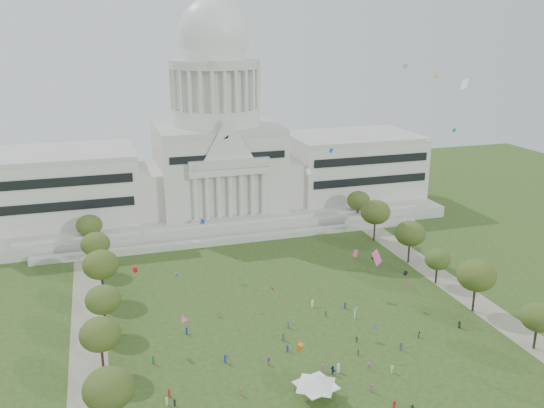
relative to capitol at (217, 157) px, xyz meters
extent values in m
plane|color=#32471C|center=(0.00, -113.59, -22.30)|extent=(400.00, 400.00, 0.00)
cube|color=#B7B6AB|center=(0.00, 1.41, -20.30)|extent=(160.00, 60.00, 4.00)
cube|color=#B7B6AB|center=(0.00, -31.59, -21.30)|extent=(130.00, 3.00, 2.00)
cube|color=#B7B6AB|center=(0.00, -23.59, -19.80)|extent=(140.00, 3.00, 5.00)
cube|color=beige|center=(-55.00, 0.41, -7.30)|extent=(50.00, 34.00, 22.00)
cube|color=beige|center=(55.00, 0.41, -7.30)|extent=(50.00, 34.00, 22.00)
cube|color=beige|center=(-27.00, -1.59, -10.30)|extent=(12.00, 26.00, 16.00)
cube|color=beige|center=(27.00, -1.59, -10.30)|extent=(12.00, 26.00, 16.00)
cube|color=beige|center=(0.00, 0.41, -4.30)|extent=(44.00, 38.00, 28.00)
cube|color=beige|center=(0.00, -19.59, -1.10)|extent=(28.00, 3.00, 2.40)
cube|color=black|center=(-55.00, -16.79, -5.30)|extent=(46.00, 0.40, 11.00)
cube|color=black|center=(55.00, -16.79, -5.30)|extent=(46.00, 0.40, 11.00)
cylinder|color=beige|center=(0.00, 0.41, 15.10)|extent=(32.00, 32.00, 6.00)
cylinder|color=beige|center=(0.00, 0.41, 25.10)|extent=(28.00, 28.00, 14.00)
cylinder|color=#B7B6AB|center=(0.00, 0.41, 33.60)|extent=(32.40, 32.40, 3.00)
cylinder|color=beige|center=(0.00, 0.41, 39.10)|extent=(22.00, 22.00, 8.00)
ellipsoid|color=white|center=(0.00, 0.41, 43.10)|extent=(25.00, 25.00, 26.20)
cube|color=gray|center=(-48.00, -83.59, -22.28)|extent=(8.00, 160.00, 0.04)
cube|color=gray|center=(48.00, -83.59, -22.28)|extent=(8.00, 160.00, 0.04)
ellipsoid|color=#384A1A|center=(-44.07, -116.55, -13.33)|extent=(8.86, 8.86, 7.25)
cylinder|color=black|center=(46.22, -115.34, -19.83)|extent=(0.56, 0.56, 4.92)
ellipsoid|color=#394C19|center=(46.22, -115.34, -14.62)|extent=(7.58, 7.58, 6.20)
cylinder|color=black|center=(-45.04, -96.29, -19.56)|extent=(0.56, 0.56, 5.47)
ellipsoid|color=#3A4F19|center=(-45.04, -96.29, -13.77)|extent=(8.42, 8.42, 6.89)
cylinder|color=black|center=(44.17, -96.15, -19.19)|extent=(0.56, 0.56, 6.20)
ellipsoid|color=#3E5018|center=(44.17, -96.15, -12.62)|extent=(9.55, 9.55, 7.82)
cylinder|color=black|center=(-44.09, -79.67, -19.66)|extent=(0.56, 0.56, 5.27)
ellipsoid|color=#3B511D|center=(-44.09, -79.67, -14.07)|extent=(8.12, 8.12, 6.65)
cylinder|color=black|center=(44.40, -79.10, -20.02)|extent=(0.56, 0.56, 4.56)
ellipsoid|color=#344E19|center=(44.40, -79.10, -15.19)|extent=(7.01, 7.01, 5.74)
cylinder|color=black|center=(-44.08, -61.17, -19.28)|extent=(0.56, 0.56, 6.03)
ellipsoid|color=#394E17|center=(-44.08, -61.17, -12.89)|extent=(9.29, 9.29, 7.60)
cylinder|color=black|center=(44.76, -63.55, -19.31)|extent=(0.56, 0.56, 5.97)
ellipsoid|color=#35471A|center=(44.76, -63.55, -12.99)|extent=(9.19, 9.19, 7.52)
cylinder|color=black|center=(-45.22, -42.58, -19.59)|extent=(0.56, 0.56, 5.41)
ellipsoid|color=#3D4D1B|center=(-45.22, -42.58, -13.86)|extent=(8.33, 8.33, 6.81)
cylinder|color=black|center=(43.49, -43.40, -19.11)|extent=(0.56, 0.56, 6.37)
ellipsoid|color=#39491B|center=(43.49, -43.40, -12.35)|extent=(9.82, 9.82, 8.03)
cylinder|color=black|center=(-46.87, -24.45, -19.64)|extent=(0.56, 0.56, 5.32)
ellipsoid|color=#394E1C|center=(-46.87, -24.45, -14.00)|extent=(8.19, 8.19, 6.70)
cylinder|color=black|center=(45.96, -25.46, -19.56)|extent=(0.56, 0.56, 5.47)
ellipsoid|color=#344C19|center=(45.96, -25.46, -13.77)|extent=(8.42, 8.42, 6.89)
cylinder|color=#4C4C4C|center=(-9.62, -120.98, -20.90)|extent=(0.12, 0.12, 2.79)
cylinder|color=#4C4C4C|center=(-3.37, -120.98, -20.90)|extent=(0.12, 0.12, 2.79)
cylinder|color=#4C4C4C|center=(-9.62, -114.73, -20.90)|extent=(0.12, 0.12, 2.79)
cylinder|color=#4C4C4C|center=(-3.37, -114.73, -20.90)|extent=(0.12, 0.12, 2.79)
cube|color=white|center=(-6.49, -117.86, -19.39)|extent=(8.18, 8.18, 0.22)
pyramid|color=white|center=(-6.49, -117.86, -18.17)|extent=(11.45, 11.45, 2.23)
imported|color=#26262B|center=(35.86, -102.55, -21.41)|extent=(0.92, 1.04, 1.78)
imported|color=#4C4C51|center=(24.41, -103.79, -21.46)|extent=(0.95, 0.85, 1.66)
imported|color=#994C8C|center=(7.63, -112.05, -21.45)|extent=(1.02, 1.23, 1.69)
imported|color=olive|center=(7.89, -106.29, -21.52)|extent=(0.53, 0.93, 1.56)
imported|color=navy|center=(-0.24, -111.48, -21.29)|extent=(1.33, 2.00, 2.01)
imported|color=#B21E1E|center=(6.28, -125.22, -21.38)|extent=(0.91, 1.06, 1.84)
imported|color=#994C8C|center=(-11.80, -104.24, -21.40)|extent=(1.02, 0.89, 1.78)
imported|color=silver|center=(11.65, -114.50, -21.48)|extent=(1.19, 1.02, 1.64)
imported|color=#4C4C51|center=(9.90, -101.31, -21.54)|extent=(0.70, 0.98, 1.51)
imported|color=#33723F|center=(9.04, -126.95, -21.44)|extent=(1.51, 1.60, 1.70)
cube|color=#994C8C|center=(4.66, -119.06, -21.49)|extent=(0.50, 0.48, 1.62)
cube|color=navy|center=(14.11, -85.56, -21.42)|extent=(0.54, 0.52, 1.75)
cube|color=#B21E1E|center=(-33.21, -109.07, -21.44)|extent=(0.41, 0.52, 1.72)
cube|color=navy|center=(-26.21, -86.50, -21.40)|extent=(0.51, 0.56, 1.80)
cube|color=silver|center=(-34.01, -111.48, -21.48)|extent=(0.41, 0.50, 1.62)
cube|color=olive|center=(-17.39, -80.53, -21.50)|extent=(0.35, 0.47, 1.59)
cube|color=navy|center=(-42.00, -85.86, -21.45)|extent=(0.52, 0.46, 1.68)
cube|color=#994C8C|center=(-1.80, -109.98, -21.45)|extent=(0.42, 0.52, 1.69)
cube|color=silver|center=(6.52, -82.19, -21.36)|extent=(0.49, 0.31, 1.86)
cube|color=silver|center=(14.24, -90.95, -21.53)|extent=(0.38, 0.47, 1.52)
cube|color=#4C4C51|center=(17.73, -107.36, -21.36)|extent=(0.47, 0.58, 1.88)
cube|color=#4C4C51|center=(-5.70, -95.79, -21.38)|extent=(0.57, 0.53, 1.83)
cube|color=olive|center=(-19.94, -112.62, -21.49)|extent=(0.41, 0.50, 1.62)
cube|color=silver|center=(1.14, -111.09, -21.34)|extent=(0.56, 0.41, 1.92)
cube|color=navy|center=(-20.31, -100.68, -21.35)|extent=(0.42, 0.56, 1.89)
cube|color=#4C4C51|center=(-2.81, -90.70, -21.36)|extent=(0.37, 0.53, 1.87)
cube|color=#4C4C51|center=(7.93, -87.83, -21.57)|extent=(0.44, 0.44, 1.45)
cube|color=navy|center=(-6.34, -100.63, -21.48)|extent=(0.40, 0.50, 1.63)
cube|color=#26262B|center=(-32.60, -112.29, -21.55)|extent=(0.41, 0.46, 1.48)
cube|color=#33723F|center=(-34.88, -96.60, -21.36)|extent=(0.55, 0.58, 1.87)
cube|color=navy|center=(-42.00, -84.60, -21.45)|extent=(0.37, 0.50, 1.70)
camera|label=1|loc=(-42.37, -205.58, 45.51)|focal=38.00mm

